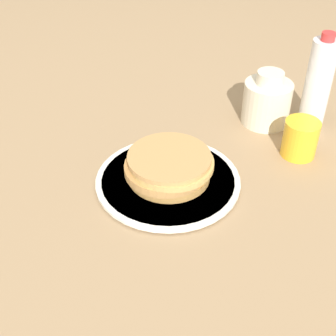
{
  "coord_description": "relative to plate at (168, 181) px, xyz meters",
  "views": [
    {
      "loc": [
        -0.52,
        -0.54,
        0.62
      ],
      "look_at": [
        0.01,
        -0.02,
        0.04
      ],
      "focal_mm": 50.0,
      "sensor_mm": 36.0,
      "label": 1
    }
  ],
  "objects": [
    {
      "name": "ground_plane",
      "position": [
        -0.01,
        0.02,
        -0.01
      ],
      "size": [
        4.0,
        4.0,
        0.0
      ],
      "primitive_type": "plane",
      "color": "#9E7F5B"
    },
    {
      "name": "pancake_stack",
      "position": [
        0.0,
        0.0,
        0.03
      ],
      "size": [
        0.18,
        0.18,
        0.06
      ],
      "color": "tan",
      "rests_on": "plate"
    },
    {
      "name": "plate",
      "position": [
        0.0,
        0.0,
        0.0
      ],
      "size": [
        0.3,
        0.3,
        0.01
      ],
      "color": "silver",
      "rests_on": "ground_plane"
    },
    {
      "name": "cream_jug",
      "position": [
        0.34,
        -0.0,
        0.05
      ],
      "size": [
        0.11,
        0.11,
        0.13
      ],
      "color": "beige",
      "rests_on": "ground_plane"
    },
    {
      "name": "juice_glass",
      "position": [
        0.27,
        -0.14,
        0.03
      ],
      "size": [
        0.08,
        0.08,
        0.08
      ],
      "color": "yellow",
      "rests_on": "ground_plane"
    },
    {
      "name": "water_bottle_near",
      "position": [
        0.4,
        -0.09,
        0.1
      ],
      "size": [
        0.06,
        0.06,
        0.23
      ],
      "color": "white",
      "rests_on": "ground_plane"
    }
  ]
}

